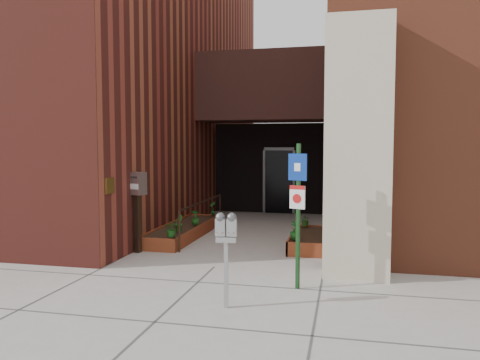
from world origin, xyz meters
The scene contains 15 objects.
ground centered at (0.00, 0.00, 0.00)m, with size 80.00×80.00×0.00m, color #9E9991.
architecture centered at (-0.18, 6.89, 4.98)m, with size 20.00×14.60×10.00m.
planter_left centered at (-1.55, 2.70, 0.13)m, with size 0.90×3.60×0.30m.
planter_right centered at (1.60, 2.20, 0.13)m, with size 0.80×2.20×0.30m.
handrail centered at (-1.05, 2.65, 0.75)m, with size 0.04×3.34×0.90m.
parking_meter centered at (0.76, -2.07, 1.04)m, with size 0.31×0.16×1.34m.
sign_post centered at (1.64, -1.00, 1.41)m, with size 0.30×0.13×2.29m.
payment_dropbox centered at (-1.90, 0.80, 1.23)m, with size 0.40×0.34×1.70m.
shrub_left_a centered at (-1.25, 1.10, 0.48)m, with size 0.33×0.33×0.36m, color #1C5618.
shrub_left_b centered at (-1.34, 1.76, 0.49)m, with size 0.21×0.21×0.38m, color #275B1A.
shrub_left_c centered at (-1.25, 2.70, 0.48)m, with size 0.20×0.20×0.36m, color #1D5D1A.
shrub_left_d centered at (-1.26, 4.30, 0.50)m, with size 0.21×0.21×0.40m, color #1A5D1B.
shrub_right_a centered at (1.35, 1.45, 0.49)m, with size 0.21×0.21×0.37m, color #195A1A.
shrub_right_b centered at (1.35, 1.60, 0.47)m, with size 0.18×0.18×0.34m, color #205217.
shrub_right_c centered at (1.42, 3.10, 0.45)m, with size 0.27×0.27×0.30m, color #2A601B.
Camera 1 is at (2.35, -8.24, 2.25)m, focal length 35.00 mm.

